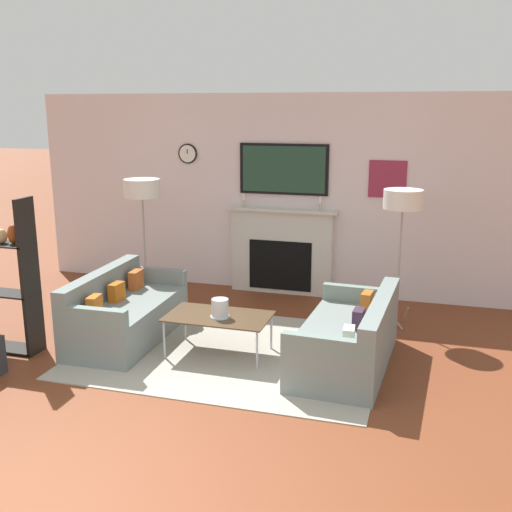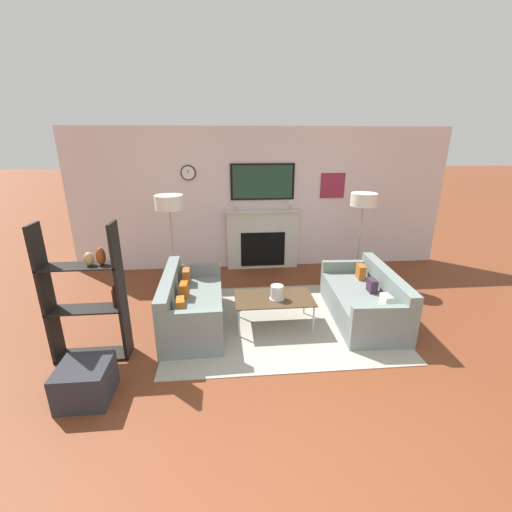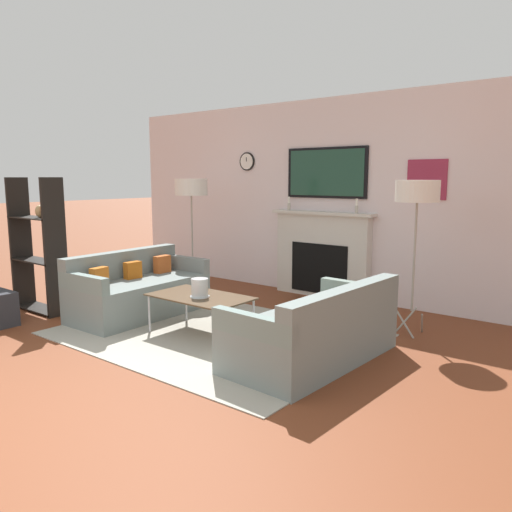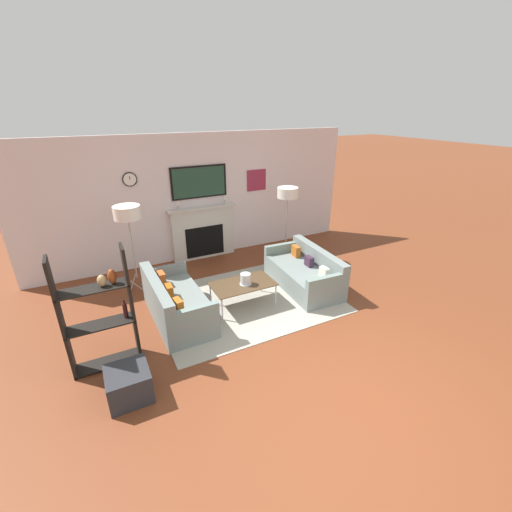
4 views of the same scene
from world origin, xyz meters
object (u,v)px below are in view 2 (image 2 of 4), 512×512
floor_lamp_left (169,204)px  couch_right (365,301)px  hurricane_candle (277,293)px  ottoman (86,382)px  coffee_table (274,299)px  floor_lamp_right (364,201)px  shelf_unit (86,295)px  couch_left (191,307)px

floor_lamp_left → couch_right: bearing=-24.5°
hurricane_candle → ottoman: (-2.10, -1.21, -0.32)m
coffee_table → hurricane_candle: (0.03, -0.04, 0.11)m
floor_lamp_left → floor_lamp_right: (3.25, 0.00, -0.01)m
shelf_unit → couch_left: bearing=29.8°
floor_lamp_right → shelf_unit: 4.44m
couch_left → coffee_table: 1.15m
ottoman → couch_right: bearing=21.5°
coffee_table → couch_left: bearing=175.0°
floor_lamp_right → shelf_unit: bearing=-154.0°
hurricane_candle → shelf_unit: bearing=-167.9°
couch_left → coffee_table: couch_left is taller
couch_right → floor_lamp_right: (0.38, 1.30, 1.22)m
floor_lamp_left → ottoman: 3.00m
hurricane_candle → floor_lamp_left: 2.34m
shelf_unit → ottoman: size_ratio=3.35×
floor_lamp_left → ottoman: size_ratio=3.33×
floor_lamp_right → shelf_unit: shelf_unit is taller
coffee_table → floor_lamp_left: (-1.53, 1.40, 1.09)m
coffee_table → ottoman: size_ratio=2.18×
floor_lamp_left → hurricane_candle: bearing=-42.8°
hurricane_candle → shelf_unit: 2.33m
couch_right → ottoman: (-3.41, -1.34, -0.07)m
coffee_table → floor_lamp_right: size_ratio=0.66×
ottoman → coffee_table: bearing=31.0°
floor_lamp_right → floor_lamp_left: bearing=-180.0°
coffee_table → shelf_unit: shelf_unit is taller
hurricane_candle → ottoman: hurricane_candle is taller
floor_lamp_right → hurricane_candle: bearing=-139.5°
couch_left → ottoman: size_ratio=3.35×
couch_right → coffee_table: size_ratio=1.62×
floor_lamp_right → ottoman: size_ratio=3.30×
hurricane_candle → floor_lamp_left: floor_lamp_left is taller
shelf_unit → ottoman: (0.16, -0.72, -0.62)m
couch_left → couch_right: 2.48m
hurricane_candle → shelf_unit: shelf_unit is taller
floor_lamp_left → shelf_unit: shelf_unit is taller
ottoman → hurricane_candle: bearing=29.8°
coffee_table → shelf_unit: size_ratio=0.65×
floor_lamp_left → ottoman: floor_lamp_left is taller
couch_left → shelf_unit: (-1.08, -0.62, 0.52)m
coffee_table → floor_lamp_left: size_ratio=0.66×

